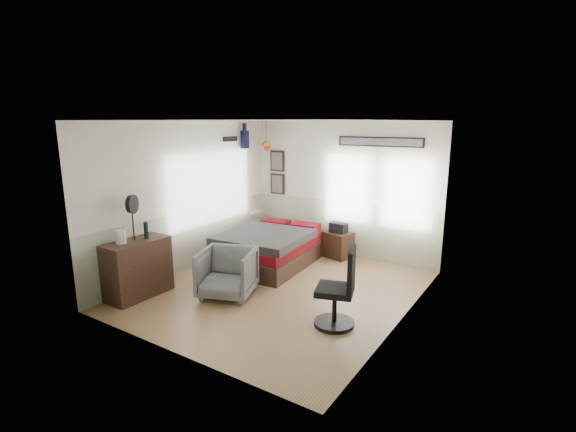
{
  "coord_description": "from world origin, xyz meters",
  "views": [
    {
      "loc": [
        3.57,
        -5.28,
        2.68
      ],
      "look_at": [
        -0.1,
        0.4,
        1.15
      ],
      "focal_mm": 26.0,
      "sensor_mm": 36.0,
      "label": 1
    }
  ],
  "objects_px": {
    "dresser": "(138,268)",
    "task_chair": "(339,295)",
    "armchair": "(227,273)",
    "nightstand": "(338,245)",
    "bed": "(270,248)"
  },
  "relations": [
    {
      "from": "dresser",
      "to": "nightstand",
      "type": "relative_size",
      "value": 1.92
    },
    {
      "from": "dresser",
      "to": "nightstand",
      "type": "bearing_deg",
      "value": 62.58
    },
    {
      "from": "bed",
      "to": "task_chair",
      "type": "bearing_deg",
      "value": -39.73
    },
    {
      "from": "armchair",
      "to": "nightstand",
      "type": "distance_m",
      "value": 2.75
    },
    {
      "from": "bed",
      "to": "nightstand",
      "type": "distance_m",
      "value": 1.42
    },
    {
      "from": "task_chair",
      "to": "bed",
      "type": "bearing_deg",
      "value": 127.17
    },
    {
      "from": "bed",
      "to": "dresser",
      "type": "bearing_deg",
      "value": -115.06
    },
    {
      "from": "dresser",
      "to": "armchair",
      "type": "relative_size",
      "value": 1.2
    },
    {
      "from": "armchair",
      "to": "task_chair",
      "type": "xyz_separation_m",
      "value": [
        1.91,
        0.05,
        0.07
      ]
    },
    {
      "from": "nightstand",
      "to": "task_chair",
      "type": "relative_size",
      "value": 0.48
    },
    {
      "from": "dresser",
      "to": "task_chair",
      "type": "bearing_deg",
      "value": 14.54
    },
    {
      "from": "nightstand",
      "to": "task_chair",
      "type": "height_order",
      "value": "task_chair"
    },
    {
      "from": "dresser",
      "to": "task_chair",
      "type": "relative_size",
      "value": 0.92
    },
    {
      "from": "bed",
      "to": "dresser",
      "type": "xyz_separation_m",
      "value": [
        -0.86,
        -2.35,
        0.13
      ]
    },
    {
      "from": "dresser",
      "to": "task_chair",
      "type": "distance_m",
      "value": 3.19
    }
  ]
}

